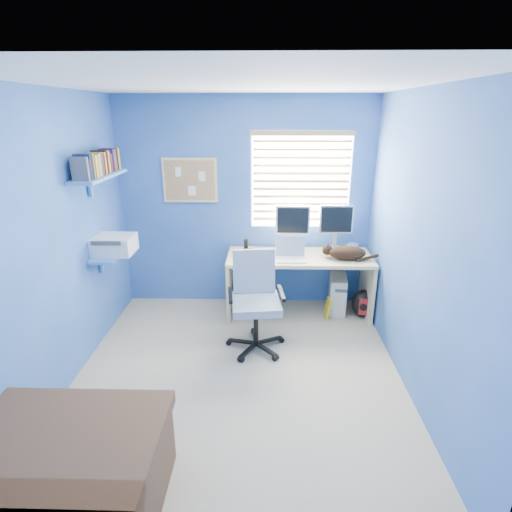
{
  "coord_description": "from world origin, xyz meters",
  "views": [
    {
      "loc": [
        0.25,
        -3.09,
        2.31
      ],
      "look_at": [
        0.15,
        0.65,
        0.95
      ],
      "focal_mm": 28.0,
      "sensor_mm": 36.0,
      "label": 1
    }
  ],
  "objects_px": {
    "office_chair": "(255,314)",
    "laptop": "(291,251)",
    "desk": "(298,285)",
    "tower_pc": "(337,293)",
    "cat": "(347,253)"
  },
  "relations": [
    {
      "from": "office_chair",
      "to": "laptop",
      "type": "bearing_deg",
      "value": 56.98
    },
    {
      "from": "desk",
      "to": "tower_pc",
      "type": "xyz_separation_m",
      "value": [
        0.49,
        0.1,
        -0.14
      ]
    },
    {
      "from": "laptop",
      "to": "cat",
      "type": "xyz_separation_m",
      "value": [
        0.63,
        0.04,
        -0.04
      ]
    },
    {
      "from": "desk",
      "to": "laptop",
      "type": "distance_m",
      "value": 0.51
    },
    {
      "from": "cat",
      "to": "office_chair",
      "type": "distance_m",
      "value": 1.27
    },
    {
      "from": "laptop",
      "to": "desk",
      "type": "bearing_deg",
      "value": 51.31
    },
    {
      "from": "cat",
      "to": "office_chair",
      "type": "relative_size",
      "value": 0.42
    },
    {
      "from": "desk",
      "to": "tower_pc",
      "type": "height_order",
      "value": "desk"
    },
    {
      "from": "laptop",
      "to": "tower_pc",
      "type": "height_order",
      "value": "laptop"
    },
    {
      "from": "tower_pc",
      "to": "desk",
      "type": "bearing_deg",
      "value": -161.89
    },
    {
      "from": "cat",
      "to": "desk",
      "type": "bearing_deg",
      "value": -176.11
    },
    {
      "from": "office_chair",
      "to": "cat",
      "type": "bearing_deg",
      "value": 31.83
    },
    {
      "from": "laptop",
      "to": "office_chair",
      "type": "bearing_deg",
      "value": -125.0
    },
    {
      "from": "desk",
      "to": "laptop",
      "type": "relative_size",
      "value": 5.04
    },
    {
      "from": "tower_pc",
      "to": "cat",
      "type": "bearing_deg",
      "value": -72.96
    }
  ]
}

